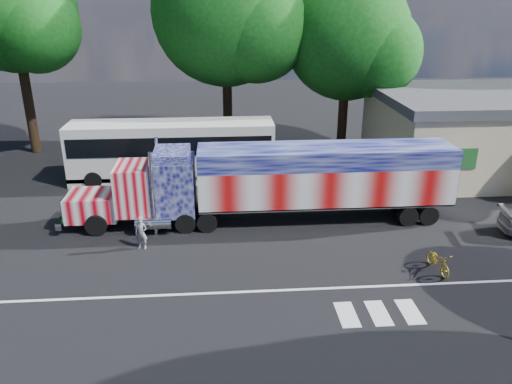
{
  "coord_description": "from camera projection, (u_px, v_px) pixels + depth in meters",
  "views": [
    {
      "loc": [
        -1.74,
        -20.02,
        11.03
      ],
      "look_at": [
        0.0,
        3.0,
        1.9
      ],
      "focal_mm": 35.0,
      "sensor_mm": 36.0,
      "label": 1
    }
  ],
  "objects": [
    {
      "name": "bicycle",
      "position": [
        438.0,
        261.0,
        21.27
      ],
      "size": [
        0.83,
        1.85,
        0.94
      ],
      "primitive_type": "imported",
      "rotation": [
        0.0,
        0.0,
        0.12
      ],
      "color": "gold",
      "rests_on": "ground"
    },
    {
      "name": "ground",
      "position": [
        261.0,
        255.0,
        22.74
      ],
      "size": [
        100.0,
        100.0,
        0.0
      ],
      "primitive_type": "plane",
      "color": "black"
    },
    {
      "name": "lane_markings",
      "position": [
        313.0,
        300.0,
        19.37
      ],
      "size": [
        30.0,
        2.67,
        0.01
      ],
      "color": "silver",
      "rests_on": "ground"
    },
    {
      "name": "tree_ne_a",
      "position": [
        350.0,
        38.0,
        35.53
      ],
      "size": [
        9.41,
        8.96,
        12.72
      ],
      "color": "black",
      "rests_on": "ground"
    },
    {
      "name": "tree_n_mid",
      "position": [
        228.0,
        12.0,
        35.67
      ],
      "size": [
        11.2,
        10.67,
        15.31
      ],
      "color": "black",
      "rests_on": "ground"
    },
    {
      "name": "coach_bus",
      "position": [
        172.0,
        150.0,
        31.42
      ],
      "size": [
        12.73,
        2.96,
        3.7
      ],
      "color": "silver",
      "rests_on": "ground"
    },
    {
      "name": "woman",
      "position": [
        141.0,
        233.0,
        23.07
      ],
      "size": [
        0.63,
        0.47,
        1.56
      ],
      "primitive_type": "imported",
      "rotation": [
        0.0,
        0.0,
        -0.18
      ],
      "color": "slate",
      "rests_on": "ground"
    },
    {
      "name": "semi_truck",
      "position": [
        277.0,
        181.0,
        25.45
      ],
      "size": [
        19.97,
        3.15,
        4.26
      ],
      "color": "black",
      "rests_on": "ground"
    },
    {
      "name": "tree_nw_a",
      "position": [
        15.0,
        10.0,
        33.93
      ],
      "size": [
        8.95,
        8.52,
        14.4
      ],
      "color": "black",
      "rests_on": "ground"
    }
  ]
}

